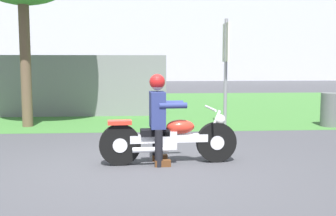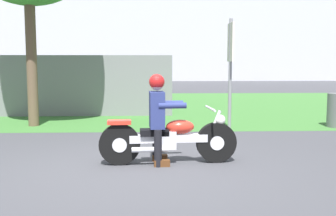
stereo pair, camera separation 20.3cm
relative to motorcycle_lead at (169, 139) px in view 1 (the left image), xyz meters
The scene contains 8 objects.
ground 0.73m from the motorcycle_lead, 137.51° to the right, with size 120.00×120.00×0.00m, color #424247.
grass_verge 8.96m from the motorcycle_lead, 92.89° to the left, with size 60.00×12.00×0.01m, color #3D7533.
stadium_facade 34.78m from the motorcycle_lead, 92.10° to the left, with size 46.45×8.00×14.75m, color silver.
motorcycle_lead is the anchor object (origin of this frame).
rider_lead 0.46m from the motorcycle_lead, behind, with size 0.57×0.48×1.40m.
trash_can 5.53m from the motorcycle_lead, 39.10° to the left, with size 0.50×0.50×0.83m, color #595E5B.
sign_banner 3.95m from the motorcycle_lead, 64.57° to the left, with size 0.08×0.60×2.60m.
fence_segment 6.66m from the motorcycle_lead, 118.33° to the left, with size 7.00×0.06×1.80m, color slate.
Camera 1 is at (-0.02, -5.79, 1.55)m, focal length 43.46 mm.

